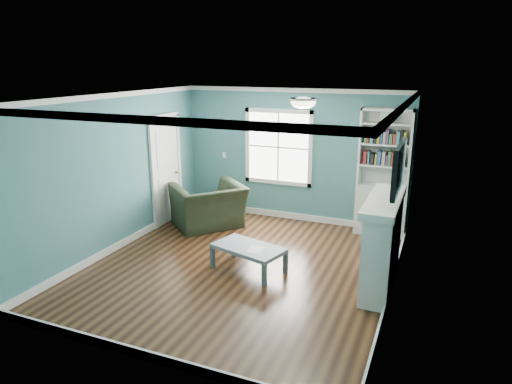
% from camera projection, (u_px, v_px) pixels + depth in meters
% --- Properties ---
extents(floor, '(5.00, 5.00, 0.00)m').
position_uv_depth(floor, '(241.00, 267.00, 7.08)').
color(floor, black).
rests_on(floor, ground).
extents(room_walls, '(5.00, 5.00, 5.00)m').
position_uv_depth(room_walls, '(240.00, 168.00, 6.65)').
color(room_walls, '#3F7777').
rests_on(room_walls, ground).
extents(trim, '(4.50, 5.00, 2.60)m').
position_uv_depth(trim, '(240.00, 191.00, 6.74)').
color(trim, white).
rests_on(trim, ground).
extents(window, '(1.40, 0.06, 1.50)m').
position_uv_depth(window, '(278.00, 147.00, 9.00)').
color(window, white).
rests_on(window, room_walls).
extents(bookshelf, '(0.90, 0.35, 2.31)m').
position_uv_depth(bookshelf, '(382.00, 186.00, 8.22)').
color(bookshelf, silver).
rests_on(bookshelf, ground).
extents(fireplace, '(0.44, 1.58, 1.30)m').
position_uv_depth(fireplace, '(383.00, 244.00, 6.32)').
color(fireplace, black).
rests_on(fireplace, ground).
extents(tv, '(0.06, 1.10, 0.65)m').
position_uv_depth(tv, '(399.00, 168.00, 5.98)').
color(tv, black).
rests_on(tv, fireplace).
extents(door, '(0.12, 0.98, 2.17)m').
position_uv_depth(door, '(166.00, 169.00, 8.85)').
color(door, silver).
rests_on(door, ground).
extents(ceiling_fixture, '(0.38, 0.38, 0.15)m').
position_uv_depth(ceiling_fixture, '(303.00, 102.00, 6.14)').
color(ceiling_fixture, white).
rests_on(ceiling_fixture, room_walls).
extents(light_switch, '(0.08, 0.01, 0.12)m').
position_uv_depth(light_switch, '(224.00, 155.00, 9.51)').
color(light_switch, white).
rests_on(light_switch, room_walls).
extents(recliner, '(1.45, 1.49, 1.10)m').
position_uv_depth(recliner, '(208.00, 199.00, 8.72)').
color(recliner, black).
rests_on(recliner, ground).
extents(coffee_table, '(1.19, 0.85, 0.39)m').
position_uv_depth(coffee_table, '(248.00, 249.00, 6.89)').
color(coffee_table, '#4E575E').
rests_on(coffee_table, ground).
extents(paper_sheet, '(0.22, 0.28, 0.00)m').
position_uv_depth(paper_sheet, '(256.00, 250.00, 6.75)').
color(paper_sheet, white).
rests_on(paper_sheet, coffee_table).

